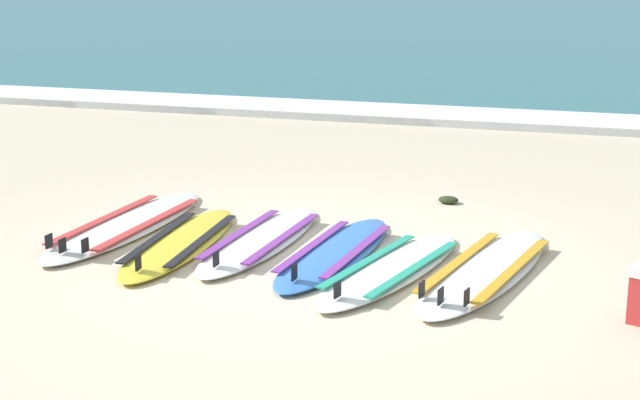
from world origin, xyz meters
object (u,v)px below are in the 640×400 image
object	(u,v)px
surfboard_3	(335,252)
surfboard_5	(485,270)
surfboard_4	(391,269)
surfboard_1	(181,242)
surfboard_0	(127,225)
surfboard_2	(261,240)

from	to	relation	value
surfboard_3	surfboard_5	xyz separation A→B (m)	(1.20, -0.09, 0.00)
surfboard_4	surfboard_5	world-z (taller)	same
surfboard_1	surfboard_4	world-z (taller)	same
surfboard_1	surfboard_3	bearing A→B (deg)	5.19
surfboard_0	surfboard_3	size ratio (longest dim) A/B	1.16
surfboard_4	surfboard_5	size ratio (longest dim) A/B	0.90
surfboard_1	surfboard_2	size ratio (longest dim) A/B	0.99
surfboard_0	surfboard_2	world-z (taller)	same
surfboard_3	surfboard_0	bearing A→B (deg)	173.59
surfboard_2	surfboard_4	xyz separation A→B (m)	(1.19, -0.42, 0.00)
surfboard_0	surfboard_5	bearing A→B (deg)	-5.65
surfboard_1	surfboard_5	size ratio (longest dim) A/B	0.89
surfboard_0	surfboard_4	world-z (taller)	same
surfboard_2	surfboard_3	xyz separation A→B (m)	(0.68, -0.15, 0.00)
surfboard_2	surfboard_4	distance (m)	1.27
surfboard_1	surfboard_0	bearing A→B (deg)	153.38
surfboard_1	surfboard_5	world-z (taller)	same
surfboard_0	surfboard_4	xyz separation A→B (m)	(2.46, -0.49, -0.00)
surfboard_0	surfboard_5	world-z (taller)	same
surfboard_3	surfboard_4	size ratio (longest dim) A/B	0.98
surfboard_0	surfboard_1	size ratio (longest dim) A/B	1.15
surfboard_1	surfboard_4	distance (m)	1.80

